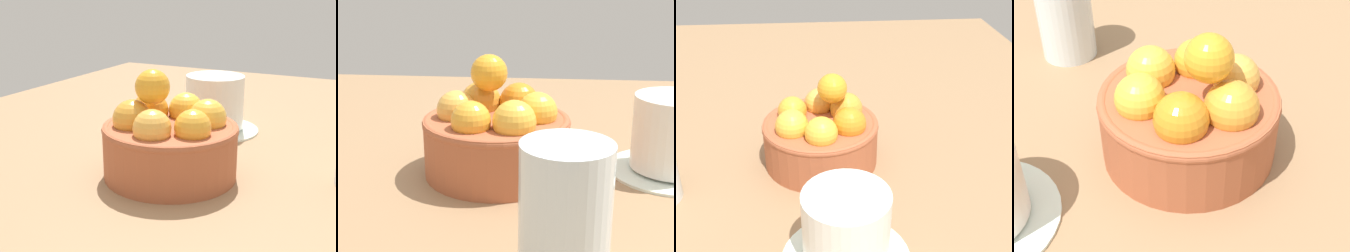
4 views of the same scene
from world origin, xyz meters
TOP-DOWN VIEW (x-y plane):
  - ground_plane at (0.00, 0.00)cm, footprint 139.46×97.42cm
  - terracotta_bowl at (0.01, -0.10)cm, footprint 15.98×15.98cm
  - coffee_cup at (-19.23, -1.92)cm, footprint 13.82×13.82cm

SIDE VIEW (x-z plane):
  - ground_plane at x=0.00cm, z-range -3.24..0.00cm
  - coffee_cup at x=-19.23cm, z-range -0.35..8.32cm
  - terracotta_bowl at x=0.01cm, z-range -1.95..10.89cm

